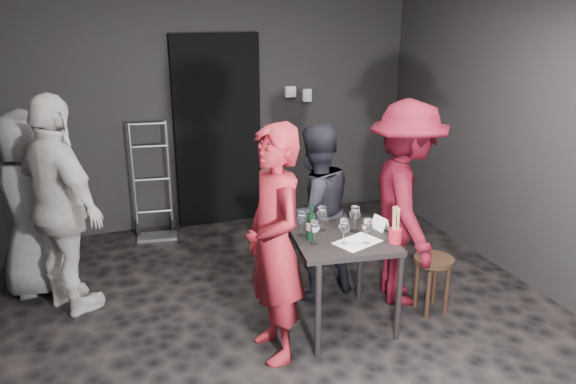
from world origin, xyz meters
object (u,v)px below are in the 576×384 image
object	(u,v)px
wine_bottle	(311,226)
bystander_grey	(32,198)
stool	(433,270)
bystander_cream	(58,187)
breadstick_cup	(396,225)
man_maroon	(406,192)
hand_truck	(155,216)
server_red	(274,232)
tasting_table	(342,248)
woman_black	(314,213)

from	to	relation	value
wine_bottle	bystander_grey	bearing A→B (deg)	145.90
stool	bystander_cream	xyz separation A→B (m)	(-2.76, 1.00, 0.69)
breadstick_cup	bystander_grey	bearing A→B (deg)	147.82
man_maroon	stool	bearing A→B (deg)	-139.33
hand_truck	stool	world-z (taller)	hand_truck
hand_truck	bystander_grey	world-z (taller)	bystander_grey
server_red	bystander_grey	size ratio (longest dim) A/B	1.09
hand_truck	bystander_grey	xyz separation A→B (m)	(-1.07, -0.94, 0.63)
server_red	bystander_cream	world-z (taller)	bystander_cream
stool	wine_bottle	size ratio (longest dim) A/B	1.71
breadstick_cup	tasting_table	bearing A→B (deg)	144.03
bystander_cream	bystander_grey	world-z (taller)	bystander_cream
bystander_grey	breadstick_cup	distance (m)	2.98
woman_black	bystander_cream	bearing A→B (deg)	-23.40
tasting_table	bystander_grey	world-z (taller)	bystander_grey
bystander_cream	tasting_table	bearing A→B (deg)	-147.86
breadstick_cup	bystander_cream	bearing A→B (deg)	152.71
stool	breadstick_cup	distance (m)	0.73
wine_bottle	breadstick_cup	xyz separation A→B (m)	(0.55, -0.25, 0.03)
tasting_table	server_red	bearing A→B (deg)	-163.51
server_red	wine_bottle	size ratio (longest dim) A/B	6.83
hand_truck	bystander_grey	distance (m)	1.56
hand_truck	breadstick_cup	bearing A→B (deg)	-52.60
tasting_table	wine_bottle	xyz separation A→B (m)	(-0.24, 0.03, 0.20)
bystander_cream	man_maroon	bearing A→B (deg)	-137.38
hand_truck	tasting_table	bearing A→B (deg)	-56.09
hand_truck	server_red	size ratio (longest dim) A/B	0.66
bystander_grey	wine_bottle	bearing A→B (deg)	136.93
tasting_table	stool	size ratio (longest dim) A/B	1.60
bystander_grey	breadstick_cup	xyz separation A→B (m)	(2.53, -1.59, 0.03)
woman_black	breadstick_cup	xyz separation A→B (m)	(0.32, -0.77, 0.14)
tasting_table	stool	world-z (taller)	tasting_table
server_red	man_maroon	world-z (taller)	man_maroon
bystander_grey	bystander_cream	bearing A→B (deg)	111.69
man_maroon	bystander_cream	size ratio (longest dim) A/B	0.91
stool	breadstick_cup	xyz separation A→B (m)	(-0.48, -0.18, 0.52)
woman_black	stool	bearing A→B (deg)	131.81
tasting_table	man_maroon	bearing A→B (deg)	19.47
stool	wine_bottle	world-z (taller)	wine_bottle
woman_black	breadstick_cup	distance (m)	0.85
tasting_table	bystander_cream	bearing A→B (deg)	154.22
tasting_table	bystander_cream	distance (m)	2.22
man_maroon	woman_black	bearing A→B (deg)	80.25
man_maroon	breadstick_cup	xyz separation A→B (m)	(-0.35, -0.46, -0.07)
server_red	woman_black	xyz separation A→B (m)	(0.58, 0.72, -0.20)
woman_black	breadstick_cup	bearing A→B (deg)	100.77
bystander_cream	breadstick_cup	bearing A→B (deg)	-149.38
tasting_table	bystander_grey	bearing A→B (deg)	148.38
tasting_table	man_maroon	distance (m)	0.76
stool	woman_black	world-z (taller)	woman_black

